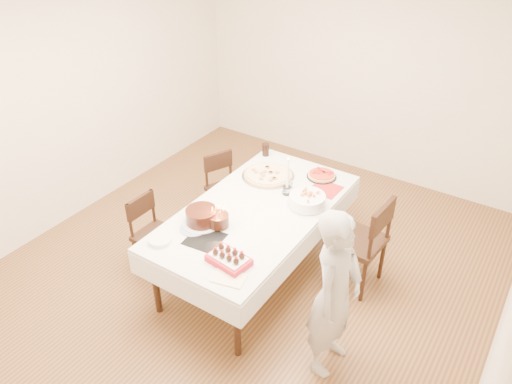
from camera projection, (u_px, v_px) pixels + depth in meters
The scene contains 22 objects.
floor at pixel (250, 269), 5.04m from camera, with size 5.00×5.00×0.00m, color #552F1D.
wall_back at pixel (364, 70), 6.06m from camera, with size 4.50×0.04×2.70m, color beige.
wall_left at pixel (76, 96), 5.35m from camera, with size 0.04×5.00×2.70m, color beige.
dining_table at pixel (256, 241), 4.82m from camera, with size 1.14×2.14×0.75m, color silver.
chair_right_savory at pixel (357, 241), 4.64m from camera, with size 0.50×0.50×0.98m, color black, non-canonical shape.
chair_left_savory at pixel (227, 191), 5.53m from camera, with size 0.41×0.41×0.80m, color black, non-canonical shape.
chair_left_dessert at pixel (157, 236), 4.84m from camera, with size 0.41×0.41×0.80m, color black, non-canonical shape.
person at pixel (335, 295), 3.71m from camera, with size 0.54×0.35×1.47m, color #A09A97.
pizza_white at pixel (268, 175), 5.09m from camera, with size 0.54×0.54×0.04m, color beige.
pizza_pepperoni at pixel (322, 175), 5.09m from camera, with size 0.30×0.30×0.04m, color red.
red_placemat at pixel (326, 189), 4.90m from camera, with size 0.28×0.28×0.01m, color #B21E1E.
pasta_bowl at pixel (307, 200), 4.63m from camera, with size 0.34×0.34×0.11m, color white.
taper_candle at pixel (288, 176), 4.72m from camera, with size 0.09×0.09×0.41m, color white.
shaker_pair at pixel (289, 186), 4.87m from camera, with size 0.08×0.08×0.10m, color white, non-canonical shape.
cola_glass at pixel (266, 150), 5.45m from camera, with size 0.08×0.08×0.14m, color black.
layer_cake at pixel (202, 216), 4.40m from camera, with size 0.36×0.36×0.14m, color #34150D.
cake_board at pixel (205, 239), 4.24m from camera, with size 0.30×0.30×0.01m, color black.
birthday_cake at pixel (218, 217), 4.35m from camera, with size 0.19×0.19×0.17m, color #3A1C0F.
strawberry_box at pixel (229, 259), 3.96m from camera, with size 0.33×0.22×0.08m, color #AB131F, non-canonical shape.
box_lid at pixel (229, 278), 3.83m from camera, with size 0.26×0.17×0.02m, color beige.
plate_stack at pixel (160, 240), 4.20m from camera, with size 0.19×0.19×0.04m, color white.
china_plate at pixel (193, 229), 4.36m from camera, with size 0.24×0.24×0.01m, color white.
Camera 1 is at (2.14, -3.15, 3.39)m, focal length 35.00 mm.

